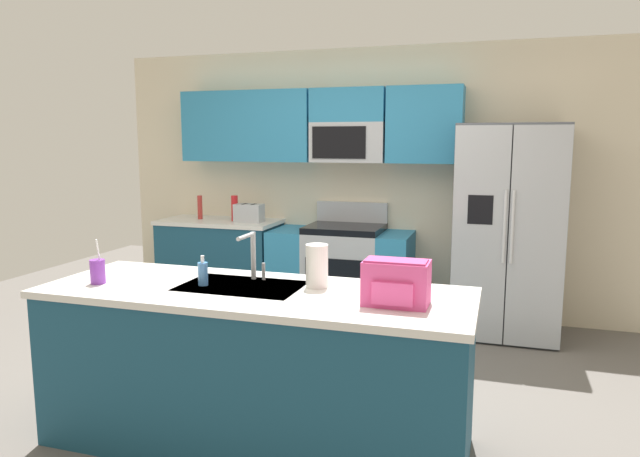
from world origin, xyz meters
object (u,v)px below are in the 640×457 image
refrigerator (508,231)px  soap_dispenser (203,273)px  pepper_mill (200,207)px  backpack (396,282)px  range_oven (341,272)px  sink_faucet (252,252)px  toaster (249,213)px  drink_cup_purple (98,271)px  bottle_red (235,208)px  paper_towel_roll (317,266)px

refrigerator → soap_dispenser: refrigerator is taller
refrigerator → soap_dispenser: (-1.65, -2.42, 0.04)m
refrigerator → pepper_mill: (-3.05, 0.07, 0.10)m
pepper_mill → backpack: pepper_mill is taller
range_oven → sink_faucet: bearing=-87.6°
backpack → sink_faucet: bearing=163.9°
toaster → soap_dispenser: bearing=-71.3°
toaster → drink_cup_purple: 2.59m
toaster → pepper_mill: (-0.58, 0.05, 0.03)m
bottle_red → soap_dispenser: 2.66m
toaster → pepper_mill: 0.58m
range_oven → sink_faucet: size_ratio=4.82×
pepper_mill → soap_dispenser: bearing=-60.6°
pepper_mill → toaster: bearing=-4.9°
range_oven → backpack: 2.79m
bottle_red → backpack: bearing=-50.2°
toaster → pepper_mill: size_ratio=1.14×
toaster → soap_dispenser: 2.57m
pepper_mill → bottle_red: size_ratio=0.95×
bottle_red → soap_dispenser: (1.00, -2.46, -0.06)m
refrigerator → pepper_mill: refrigerator is taller
range_oven → refrigerator: 1.60m
pepper_mill → sink_faucet: sink_faucet is taller
pepper_mill → drink_cup_purple: bearing=-72.8°
drink_cup_purple → paper_towel_roll: size_ratio=1.07×
soap_dispenser → backpack: 1.11m
soap_dispenser → backpack: bearing=-3.2°
refrigerator → pepper_mill: bearing=178.7°
pepper_mill → paper_towel_roll: size_ratio=1.02×
range_oven → pepper_mill: size_ratio=5.55×
backpack → toaster: bearing=127.7°
bottle_red → sink_faucet: size_ratio=0.92×
soap_dispenser → drink_cup_purple: bearing=-166.3°
pepper_mill → sink_faucet: bearing=-54.7°
drink_cup_purple → backpack: (1.69, 0.08, 0.05)m
paper_towel_roll → backpack: paper_towel_roll is taller
bottle_red → paper_towel_roll: (1.62, -2.31, -0.01)m
bottle_red → soap_dispenser: size_ratio=1.52×
backpack → drink_cup_purple: bearing=-177.2°
pepper_mill → backpack: bearing=-45.4°
pepper_mill → paper_towel_roll: 3.09m
bottle_red → soap_dispenser: bottle_red is taller
pepper_mill → sink_faucet: 2.81m
soap_dispenser → bottle_red: bearing=112.0°
pepper_mill → bottle_red: 0.41m
refrigerator → soap_dispenser: size_ratio=10.88×
soap_dispenser → backpack: backpack is taller
drink_cup_purple → paper_towel_roll: drink_cup_purple is taller
backpack → refrigerator: bearing=77.7°
refrigerator → toaster: refrigerator is taller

